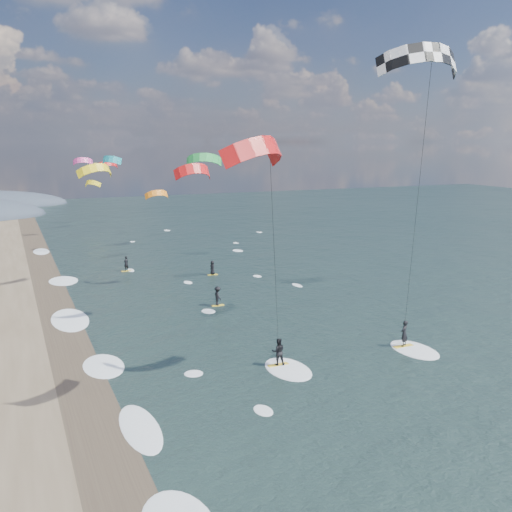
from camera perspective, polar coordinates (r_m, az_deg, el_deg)
name	(u,v)px	position (r m, az deg, el deg)	size (l,w,h in m)	color
ground	(376,443)	(29.18, 11.95, -17.85)	(260.00, 260.00, 0.00)	black
wet_sand_strip	(88,403)	(33.73, -16.43, -13.88)	(3.00, 240.00, 0.00)	#382D23
kitesurfer_near_a	(428,119)	(33.45, 16.80, 12.94)	(7.97, 8.61, 19.56)	yellow
kitesurfer_near_b	(275,224)	(29.95, 1.88, 3.17)	(7.21, 9.05, 14.93)	yellow
far_kitesurfers	(197,281)	(55.74, -5.96, -2.49)	(9.27, 17.84, 1.75)	yellow
bg_kite_field	(124,170)	(74.43, -13.10, 8.42)	(14.10, 64.38, 6.76)	#D83F8C
shoreline_surf	(97,368)	(38.20, -15.58, -10.78)	(2.40, 79.40, 0.11)	white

